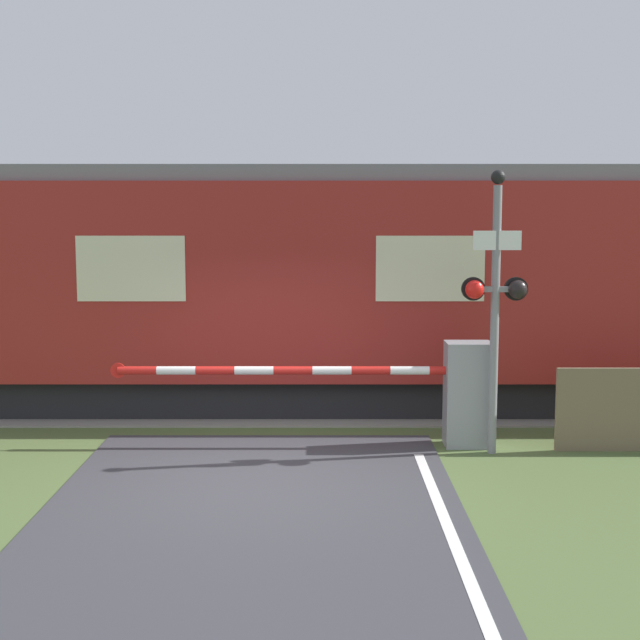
# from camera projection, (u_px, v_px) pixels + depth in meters

# --- Properties ---
(ground_plane) EXTENTS (80.00, 80.00, 0.00)m
(ground_plane) POSITION_uv_depth(u_px,v_px,m) (263.00, 480.00, 10.39)
(ground_plane) COLOR #4C6033
(track_bed) EXTENTS (36.00, 3.20, 0.13)m
(track_bed) POSITION_uv_depth(u_px,v_px,m) (280.00, 403.00, 14.46)
(track_bed) COLOR gray
(track_bed) RESTS_ON ground_plane
(train) EXTENTS (15.66, 2.82, 3.79)m
(train) POSITION_uv_depth(u_px,v_px,m) (422.00, 285.00, 14.22)
(train) COLOR black
(train) RESTS_ON ground_plane
(crossing_barrier) EXTENTS (5.04, 0.44, 1.40)m
(crossing_barrier) POSITION_uv_depth(u_px,v_px,m) (447.00, 391.00, 11.81)
(crossing_barrier) COLOR gray
(crossing_barrier) RESTS_ON ground_plane
(signal_post) EXTENTS (0.85, 0.26, 3.63)m
(signal_post) POSITION_uv_depth(u_px,v_px,m) (498.00, 295.00, 11.28)
(signal_post) COLOR gray
(signal_post) RESTS_ON ground_plane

